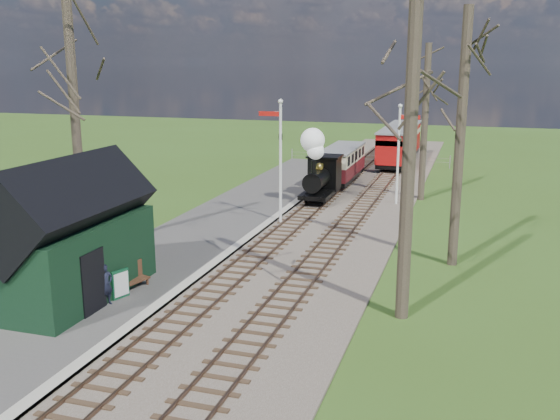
{
  "coord_description": "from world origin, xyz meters",
  "views": [
    {
      "loc": [
        8.39,
        -12.91,
        7.94
      ],
      "look_at": [
        0.37,
        12.52,
        1.6
      ],
      "focal_mm": 40.0,
      "sensor_mm": 36.0,
      "label": 1
    }
  ],
  "objects": [
    {
      "name": "sign_board",
      "position": [
        -2.65,
        4.3,
        0.7
      ],
      "size": [
        0.3,
        0.66,
        0.99
      ],
      "color": "#0E4326",
      "rests_on": "platform"
    },
    {
      "name": "distant_hills",
      "position": [
        1.4,
        64.38,
        -16.21
      ],
      "size": [
        114.4,
        48.0,
        22.02
      ],
      "color": "#385B23",
      "rests_on": "ground"
    },
    {
      "name": "red_carriage_a",
      "position": [
        2.6,
        34.38,
        1.65
      ],
      "size": [
        2.3,
        5.7,
        2.42
      ],
      "color": "black",
      "rests_on": "ground"
    },
    {
      "name": "semaphore_far",
      "position": [
        4.37,
        22.0,
        3.35
      ],
      "size": [
        1.22,
        0.24,
        5.72
      ],
      "color": "silver",
      "rests_on": "ground"
    },
    {
      "name": "red_carriage_b",
      "position": [
        2.6,
        39.88,
        1.65
      ],
      "size": [
        2.3,
        5.7,
        2.42
      ],
      "color": "black",
      "rests_on": "ground"
    },
    {
      "name": "track_far",
      "position": [
        2.6,
        22.0,
        0.1
      ],
      "size": [
        1.6,
        60.0,
        0.15
      ],
      "color": "brown",
      "rests_on": "ground"
    },
    {
      "name": "person",
      "position": [
        -2.77,
        3.65,
        0.89
      ],
      "size": [
        0.49,
        0.59,
        1.38
      ],
      "primitive_type": "imported",
      "rotation": [
        0.0,
        0.0,
        1.19
      ],
      "color": "black",
      "rests_on": "platform"
    },
    {
      "name": "station_shed",
      "position": [
        -4.3,
        4.0,
        2.27
      ],
      "size": [
        3.25,
        6.3,
        4.78
      ],
      "color": "black",
      "rests_on": "platform"
    },
    {
      "name": "semaphore_near",
      "position": [
        -0.77,
        16.0,
        3.62
      ],
      "size": [
        1.22,
        0.24,
        6.22
      ],
      "color": "silver",
      "rests_on": "ground"
    },
    {
      "name": "ground",
      "position": [
        0.0,
        0.0,
        0.0
      ],
      "size": [
        140.0,
        140.0,
        0.0
      ],
      "primitive_type": "plane",
      "color": "#36551A",
      "rests_on": "ground"
    },
    {
      "name": "fence_line",
      "position": [
        0.3,
        36.0,
        0.55
      ],
      "size": [
        12.6,
        0.08,
        1.0
      ],
      "color": "slate",
      "rests_on": "ground"
    },
    {
      "name": "locomotive",
      "position": [
        -0.01,
        21.27,
        1.98
      ],
      "size": [
        1.71,
        3.98,
        4.27
      ],
      "color": "black",
      "rests_on": "ground"
    },
    {
      "name": "track_near",
      "position": [
        0.0,
        22.0,
        0.1
      ],
      "size": [
        1.6,
        60.0,
        0.15
      ],
      "color": "brown",
      "rests_on": "ground"
    },
    {
      "name": "ballast_bed",
      "position": [
        1.3,
        22.0,
        0.05
      ],
      "size": [
        8.0,
        60.0,
        0.1
      ],
      "primitive_type": "cube",
      "color": "brown",
      "rests_on": "ground"
    },
    {
      "name": "coach",
      "position": [
        0.0,
        27.33,
        1.45
      ],
      "size": [
        1.99,
        6.83,
        2.1
      ],
      "color": "black",
      "rests_on": "ground"
    },
    {
      "name": "coping_strip",
      "position": [
        -1.2,
        14.0,
        0.1
      ],
      "size": [
        0.4,
        44.0,
        0.21
      ],
      "primitive_type": "cube",
      "color": "#B2AD9E",
      "rests_on": "ground"
    },
    {
      "name": "bare_trees",
      "position": [
        1.33,
        10.1,
        5.21
      ],
      "size": [
        15.51,
        22.39,
        12.0
      ],
      "color": "#382D23",
      "rests_on": "ground"
    },
    {
      "name": "platform",
      "position": [
        -3.5,
        14.0,
        0.1
      ],
      "size": [
        5.0,
        44.0,
        0.2
      ],
      "primitive_type": "cube",
      "color": "#474442",
      "rests_on": "ground"
    },
    {
      "name": "bench",
      "position": [
        -2.89,
        5.15,
        0.61
      ],
      "size": [
        0.84,
        1.61,
        0.88
      ],
      "color": "#4A2B1A",
      "rests_on": "platform"
    }
  ]
}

